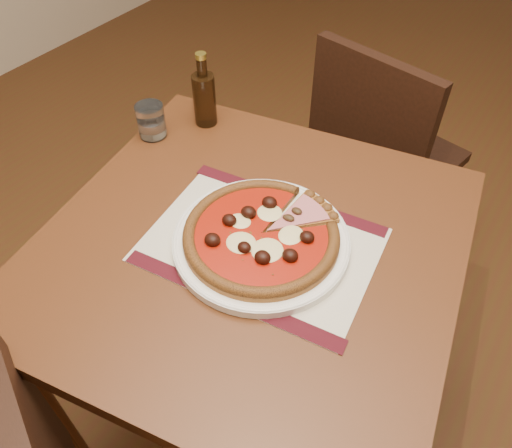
{
  "coord_description": "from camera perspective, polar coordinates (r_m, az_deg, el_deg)",
  "views": [
    {
      "loc": [
        0.16,
        -1.57,
        1.49
      ],
      "look_at": [
        -0.21,
        -1.02,
        0.78
      ],
      "focal_mm": 35.0,
      "sensor_mm": 36.0,
      "label": 1
    }
  ],
  "objects": [
    {
      "name": "water_glass",
      "position": [
        1.24,
        -11.9,
        11.47
      ],
      "size": [
        0.07,
        0.07,
        0.08
      ],
      "primitive_type": "cylinder",
      "rotation": [
        0.0,
        0.0,
        -0.04
      ],
      "color": "white",
      "rests_on": "table"
    },
    {
      "name": "bottle",
      "position": [
        1.25,
        -5.93,
        14.24
      ],
      "size": [
        0.06,
        0.06,
        0.19
      ],
      "color": "black",
      "rests_on": "table"
    },
    {
      "name": "ham_slice",
      "position": [
        0.99,
        5.97,
        0.41
      ],
      "size": [
        0.1,
        0.15,
        0.02
      ],
      "rotation": [
        0.0,
        0.0,
        1.18
      ],
      "color": "olive",
      "rests_on": "plate"
    },
    {
      "name": "table",
      "position": [
        1.06,
        -0.61,
        -5.54
      ],
      "size": [
        0.93,
        0.93,
        0.75
      ],
      "rotation": [
        0.0,
        0.0,
        0.18
      ],
      "color": "#582814",
      "rests_on": "ground"
    },
    {
      "name": "pizza",
      "position": [
        0.95,
        0.58,
        -1.18
      ],
      "size": [
        0.3,
        0.3,
        0.04
      ],
      "color": "olive",
      "rests_on": "plate"
    },
    {
      "name": "chair_far",
      "position": [
        1.67,
        13.81,
        8.16
      ],
      "size": [
        0.46,
        0.46,
        0.84
      ],
      "rotation": [
        0.0,
        0.0,
        2.96
      ],
      "color": "black",
      "rests_on": "ground"
    },
    {
      "name": "placemat",
      "position": [
        0.97,
        0.59,
        -2.35
      ],
      "size": [
        0.47,
        0.36,
        0.0
      ],
      "primitive_type": "cube",
      "rotation": [
        0.0,
        0.0,
        0.13
      ],
      "color": "beige",
      "rests_on": "table"
    },
    {
      "name": "plate",
      "position": [
        0.97,
        0.59,
        -1.96
      ],
      "size": [
        0.34,
        0.34,
        0.02
      ],
      "primitive_type": "cylinder",
      "color": "white",
      "rests_on": "placemat"
    }
  ]
}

